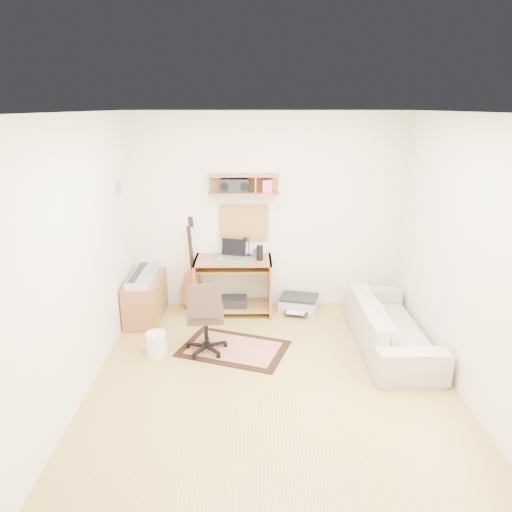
{
  "coord_description": "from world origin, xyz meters",
  "views": [
    {
      "loc": [
        -0.2,
        -4.2,
        2.65
      ],
      "look_at": [
        -0.15,
        1.05,
        1.0
      ],
      "focal_mm": 33.58,
      "sensor_mm": 36.0,
      "label": 1
    }
  ],
  "objects_px": {
    "task_chair": "(206,315)",
    "sofa": "(391,317)",
    "desk": "(233,286)",
    "printer": "(299,304)",
    "cabinet": "(145,298)"
  },
  "relations": [
    {
      "from": "printer",
      "to": "sofa",
      "type": "height_order",
      "value": "sofa"
    },
    {
      "from": "cabinet",
      "to": "sofa",
      "type": "height_order",
      "value": "sofa"
    },
    {
      "from": "desk",
      "to": "task_chair",
      "type": "xyz_separation_m",
      "value": [
        -0.27,
        -1.08,
        0.07
      ]
    },
    {
      "from": "printer",
      "to": "sofa",
      "type": "distance_m",
      "value": 1.42
    },
    {
      "from": "cabinet",
      "to": "printer",
      "type": "height_order",
      "value": "cabinet"
    },
    {
      "from": "task_chair",
      "to": "desk",
      "type": "bearing_deg",
      "value": 71.9
    },
    {
      "from": "desk",
      "to": "sofa",
      "type": "relative_size",
      "value": 0.54
    },
    {
      "from": "cabinet",
      "to": "printer",
      "type": "xyz_separation_m",
      "value": [
        2.02,
        0.23,
        -0.19
      ]
    },
    {
      "from": "desk",
      "to": "cabinet",
      "type": "height_order",
      "value": "desk"
    },
    {
      "from": "cabinet",
      "to": "sofa",
      "type": "distance_m",
      "value": 3.07
    },
    {
      "from": "desk",
      "to": "printer",
      "type": "height_order",
      "value": "desk"
    },
    {
      "from": "desk",
      "to": "cabinet",
      "type": "bearing_deg",
      "value": -171.25
    },
    {
      "from": "task_chair",
      "to": "cabinet",
      "type": "bearing_deg",
      "value": 129.59
    },
    {
      "from": "desk",
      "to": "cabinet",
      "type": "relative_size",
      "value": 1.11
    },
    {
      "from": "task_chair",
      "to": "sofa",
      "type": "distance_m",
      "value": 2.1
    }
  ]
}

